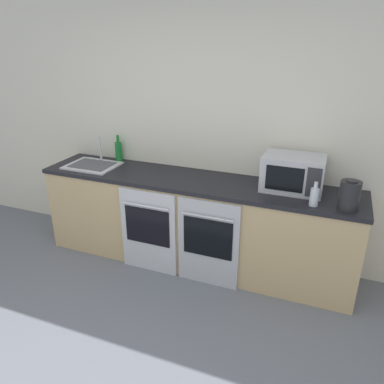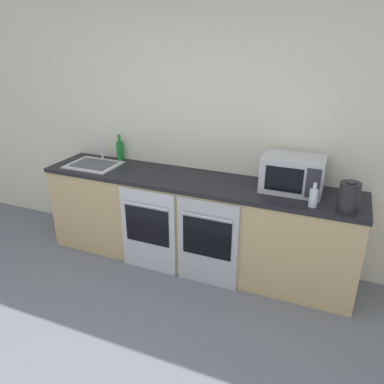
{
  "view_description": "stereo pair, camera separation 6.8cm",
  "coord_description": "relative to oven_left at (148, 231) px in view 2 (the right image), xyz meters",
  "views": [
    {
      "loc": [
        1.2,
        -1.28,
        2.18
      ],
      "look_at": [
        -0.02,
        1.84,
        0.77
      ],
      "focal_mm": 35.0,
      "sensor_mm": 36.0,
      "label": 1
    },
    {
      "loc": [
        1.26,
        -1.25,
        2.18
      ],
      "look_at": [
        -0.02,
        1.84,
        0.77
      ],
      "focal_mm": 35.0,
      "sensor_mm": 36.0,
      "label": 2
    }
  ],
  "objects": [
    {
      "name": "kettle",
      "position": [
        1.72,
        0.14,
        0.59
      ],
      "size": [
        0.16,
        0.16,
        0.25
      ],
      "color": "#232326",
      "rests_on": "counter_back"
    },
    {
      "name": "bottle_green",
      "position": [
        -0.61,
        0.54,
        0.59
      ],
      "size": [
        0.07,
        0.07,
        0.29
      ],
      "color": "#19722D",
      "rests_on": "counter_back"
    },
    {
      "name": "wall_back",
      "position": [
        0.35,
        0.64,
        0.87
      ],
      "size": [
        10.0,
        0.06,
        2.6
      ],
      "color": "silver",
      "rests_on": "ground_plane"
    },
    {
      "name": "microwave",
      "position": [
        1.25,
        0.39,
        0.63
      ],
      "size": [
        0.52,
        0.35,
        0.31
      ],
      "color": "#B7BABF",
      "rests_on": "counter_back"
    },
    {
      "name": "bottle_clear",
      "position": [
        1.46,
        0.12,
        0.55
      ],
      "size": [
        0.07,
        0.07,
        0.2
      ],
      "color": "silver",
      "rests_on": "counter_back"
    },
    {
      "name": "oven_right",
      "position": [
        0.61,
        0.0,
        0.0
      ],
      "size": [
        0.58,
        0.06,
        0.85
      ],
      "color": "#B7BABF",
      "rests_on": "ground_plane"
    },
    {
      "name": "sink",
      "position": [
        -0.78,
        0.29,
        0.49
      ],
      "size": [
        0.52,
        0.42,
        0.28
      ],
      "color": "silver",
      "rests_on": "counter_back"
    },
    {
      "name": "oven_left",
      "position": [
        0.0,
        0.0,
        0.0
      ],
      "size": [
        0.58,
        0.06,
        0.85
      ],
      "color": "silver",
      "rests_on": "ground_plane"
    },
    {
      "name": "counter_back",
      "position": [
        0.35,
        0.32,
        0.02
      ],
      "size": [
        3.11,
        0.62,
        0.91
      ],
      "color": "tan",
      "rests_on": "ground_plane"
    }
  ]
}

